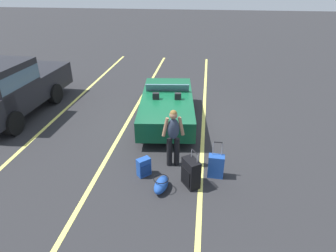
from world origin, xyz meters
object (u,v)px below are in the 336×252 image
(suitcase_large_black, at_px, (191,173))
(suitcase_medium_bright, at_px, (216,166))
(suitcase_small_carryon, at_px, (144,167))
(traveler_person, at_px, (173,135))
(convertible_car, at_px, (167,104))
(duffel_bag, at_px, (161,185))
(parked_pickup_truck_near, at_px, (8,87))

(suitcase_large_black, xyz_separation_m, suitcase_medium_bright, (0.45, -0.62, -0.06))
(suitcase_medium_bright, relative_size, suitcase_small_carryon, 1.99)
(suitcase_large_black, distance_m, traveler_person, 1.12)
(convertible_car, bearing_deg, suitcase_small_carryon, 171.15)
(convertible_car, xyz_separation_m, suitcase_large_black, (-3.64, -1.07, -0.22))
(duffel_bag, xyz_separation_m, parked_pickup_truck_near, (3.46, 6.05, 0.95))
(suitcase_small_carryon, distance_m, duffel_bag, 0.75)
(duffel_bag, bearing_deg, parked_pickup_truck_near, 60.27)
(suitcase_large_black, distance_m, duffel_bag, 0.77)
(parked_pickup_truck_near, bearing_deg, convertible_car, 96.21)
(duffel_bag, height_order, parked_pickup_truck_near, parked_pickup_truck_near)
(convertible_car, relative_size, parked_pickup_truck_near, 0.85)
(suitcase_small_carryon, relative_size, parked_pickup_truck_near, 0.10)
(suitcase_medium_bright, bearing_deg, duffel_bag, -58.20)
(parked_pickup_truck_near, bearing_deg, duffel_bag, 61.86)
(duffel_bag, distance_m, traveler_person, 1.34)
(duffel_bag, xyz_separation_m, traveler_person, (1.08, -0.16, 0.77))
(suitcase_medium_bright, relative_size, parked_pickup_truck_near, 0.20)
(suitcase_small_carryon, height_order, traveler_person, traveler_person)
(suitcase_large_black, height_order, duffel_bag, suitcase_large_black)
(traveler_person, relative_size, parked_pickup_truck_near, 0.33)
(traveler_person, bearing_deg, duffel_bag, 157.10)
(suitcase_medium_bright, xyz_separation_m, suitcase_small_carryon, (-0.20, 1.84, -0.07))
(suitcase_medium_bright, distance_m, suitcase_small_carryon, 1.85)
(suitcase_small_carryon, xyz_separation_m, duffel_bag, (-0.52, -0.53, -0.09))
(traveler_person, bearing_deg, suitcase_small_carryon, 114.57)
(convertible_car, height_order, suitcase_large_black, convertible_car)
(traveler_person, bearing_deg, convertible_car, -3.60)
(convertible_car, xyz_separation_m, parked_pickup_truck_near, (-0.46, 5.67, 0.52))
(convertible_car, distance_m, suitcase_large_black, 3.80)
(convertible_car, distance_m, traveler_person, 2.90)
(suitcase_medium_bright, distance_m, traveler_person, 1.35)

